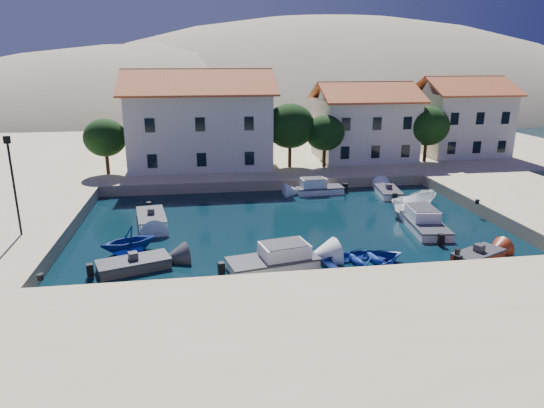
{
  "coord_description": "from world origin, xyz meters",
  "views": [
    {
      "loc": [
        -6.19,
        -22.78,
        11.51
      ],
      "look_at": [
        -1.36,
        8.98,
        2.0
      ],
      "focal_mm": 32.0,
      "sensor_mm": 36.0,
      "label": 1
    }
  ],
  "objects_px": {
    "building_left": "(200,117)",
    "rowboat_south": "(364,266)",
    "lamppost": "(13,176)",
    "building_right": "(461,115)",
    "boat_east": "(413,213)",
    "cabin_cruiser_east": "(425,223)",
    "building_mid": "(364,120)",
    "cabin_cruiser_south": "(273,260)"
  },
  "relations": [
    {
      "from": "cabin_cruiser_south",
      "to": "boat_east",
      "type": "relative_size",
      "value": 1.22
    },
    {
      "from": "rowboat_south",
      "to": "cabin_cruiser_east",
      "type": "relative_size",
      "value": 0.92
    },
    {
      "from": "building_left",
      "to": "boat_east",
      "type": "distance_m",
      "value": 23.92
    },
    {
      "from": "rowboat_south",
      "to": "building_right",
      "type": "bearing_deg",
      "value": -49.21
    },
    {
      "from": "lamppost",
      "to": "rowboat_south",
      "type": "relative_size",
      "value": 1.21
    },
    {
      "from": "lamppost",
      "to": "cabin_cruiser_east",
      "type": "relative_size",
      "value": 1.11
    },
    {
      "from": "building_left",
      "to": "lamppost",
      "type": "height_order",
      "value": "building_left"
    },
    {
      "from": "building_mid",
      "to": "building_right",
      "type": "bearing_deg",
      "value": 4.76
    },
    {
      "from": "lamppost",
      "to": "building_right",
      "type": "bearing_deg",
      "value": 27.93
    },
    {
      "from": "lamppost",
      "to": "cabin_cruiser_east",
      "type": "height_order",
      "value": "lamppost"
    },
    {
      "from": "building_left",
      "to": "rowboat_south",
      "type": "distance_m",
      "value": 28.03
    },
    {
      "from": "building_left",
      "to": "cabin_cruiser_east",
      "type": "height_order",
      "value": "building_left"
    },
    {
      "from": "building_left",
      "to": "building_mid",
      "type": "height_order",
      "value": "building_left"
    },
    {
      "from": "lamppost",
      "to": "cabin_cruiser_south",
      "type": "relative_size",
      "value": 1.12
    },
    {
      "from": "building_mid",
      "to": "cabin_cruiser_south",
      "type": "bearing_deg",
      "value": -118.5
    },
    {
      "from": "building_left",
      "to": "lamppost",
      "type": "distance_m",
      "value": 23.1
    },
    {
      "from": "cabin_cruiser_south",
      "to": "cabin_cruiser_east",
      "type": "relative_size",
      "value": 0.99
    },
    {
      "from": "lamppost",
      "to": "cabin_cruiser_east",
      "type": "bearing_deg",
      "value": -0.65
    },
    {
      "from": "building_mid",
      "to": "lamppost",
      "type": "distance_m",
      "value": 36.21
    },
    {
      "from": "building_right",
      "to": "cabin_cruiser_east",
      "type": "bearing_deg",
      "value": -123.19
    },
    {
      "from": "building_left",
      "to": "cabin_cruiser_east",
      "type": "distance_m",
      "value": 26.07
    },
    {
      "from": "building_mid",
      "to": "building_right",
      "type": "distance_m",
      "value": 12.04
    },
    {
      "from": "cabin_cruiser_south",
      "to": "lamppost",
      "type": "bearing_deg",
      "value": 149.4
    },
    {
      "from": "building_mid",
      "to": "rowboat_south",
      "type": "relative_size",
      "value": 2.04
    },
    {
      "from": "building_mid",
      "to": "building_right",
      "type": "height_order",
      "value": "building_right"
    },
    {
      "from": "building_right",
      "to": "boat_east",
      "type": "relative_size",
      "value": 2.08
    },
    {
      "from": "rowboat_south",
      "to": "cabin_cruiser_east",
      "type": "distance_m",
      "value": 8.46
    },
    {
      "from": "building_left",
      "to": "building_mid",
      "type": "distance_m",
      "value": 18.04
    },
    {
      "from": "lamppost",
      "to": "cabin_cruiser_south",
      "type": "bearing_deg",
      "value": -19.07
    },
    {
      "from": "cabin_cruiser_east",
      "to": "boat_east",
      "type": "xyz_separation_m",
      "value": [
        0.82,
        3.76,
        -0.48
      ]
    },
    {
      "from": "rowboat_south",
      "to": "boat_east",
      "type": "distance_m",
      "value": 11.76
    },
    {
      "from": "cabin_cruiser_south",
      "to": "boat_east",
      "type": "height_order",
      "value": "cabin_cruiser_south"
    },
    {
      "from": "cabin_cruiser_east",
      "to": "rowboat_south",
      "type": "bearing_deg",
      "value": 138.0
    },
    {
      "from": "building_right",
      "to": "building_left",
      "type": "bearing_deg",
      "value": -176.19
    },
    {
      "from": "building_mid",
      "to": "lamppost",
      "type": "height_order",
      "value": "building_mid"
    },
    {
      "from": "boat_east",
      "to": "building_left",
      "type": "bearing_deg",
      "value": 20.56
    },
    {
      "from": "lamppost",
      "to": "boat_east",
      "type": "xyz_separation_m",
      "value": [
        27.73,
        3.46,
        -4.75
      ]
    },
    {
      "from": "cabin_cruiser_south",
      "to": "building_right",
      "type": "bearing_deg",
      "value": 34.55
    },
    {
      "from": "building_left",
      "to": "lamppost",
      "type": "relative_size",
      "value": 2.36
    },
    {
      "from": "building_left",
      "to": "building_right",
      "type": "distance_m",
      "value": 30.07
    },
    {
      "from": "building_mid",
      "to": "cabin_cruiser_south",
      "type": "height_order",
      "value": "building_mid"
    },
    {
      "from": "cabin_cruiser_south",
      "to": "cabin_cruiser_east",
      "type": "xyz_separation_m",
      "value": [
        11.67,
        4.96,
        0.0
      ]
    }
  ]
}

